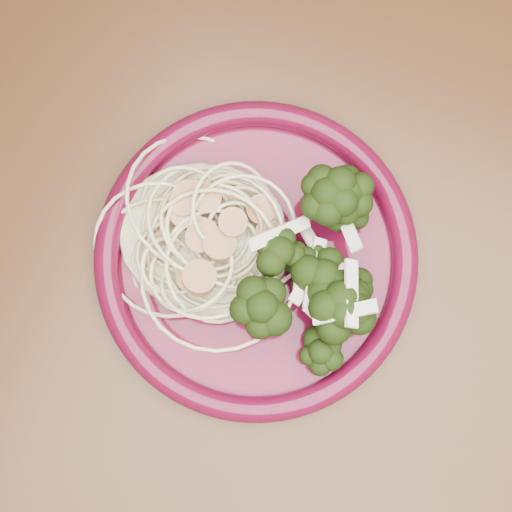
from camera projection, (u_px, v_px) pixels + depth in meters
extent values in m
plane|color=#51341B|center=(252.00, 280.00, 1.35)|extent=(3.50, 3.50, 0.00)
cube|color=#472814|center=(248.00, 193.00, 0.63)|extent=(1.20, 0.80, 0.04)
cylinder|color=#500820|center=(256.00, 259.00, 0.60)|extent=(0.28, 0.28, 0.01)
torus|color=#500720|center=(256.00, 257.00, 0.59)|extent=(0.29, 0.29, 0.02)
ellipsoid|color=#C9C08F|center=(203.00, 236.00, 0.58)|extent=(0.16, 0.14, 0.03)
ellipsoid|color=black|center=(323.00, 278.00, 0.56)|extent=(0.11, 0.16, 0.05)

